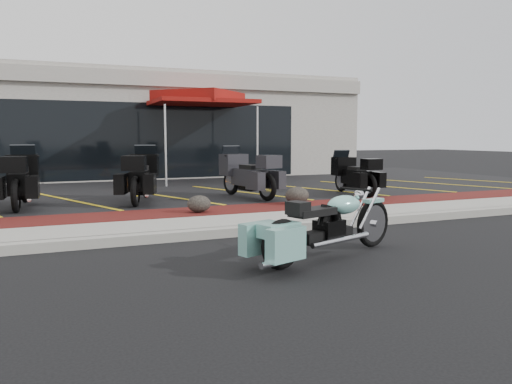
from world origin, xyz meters
name	(u,v)px	position (x,y,z in m)	size (l,w,h in m)	color
ground	(247,247)	(0.00, 0.00, 0.00)	(90.00, 90.00, 0.00)	black
curb	(227,232)	(0.00, 0.90, 0.07)	(24.00, 0.25, 0.15)	gray
sidewalk	(214,225)	(0.00, 1.60, 0.07)	(24.00, 1.20, 0.15)	gray
mulch_bed	(195,215)	(0.00, 2.80, 0.08)	(24.00, 1.20, 0.16)	#3C0E0D
upper_lot	(146,189)	(0.00, 8.20, 0.07)	(26.00, 9.60, 0.15)	black
dealership_building	(117,128)	(0.00, 14.47, 2.01)	(18.00, 8.16, 4.00)	gray
boulder_mid	(199,204)	(0.03, 2.63, 0.33)	(0.47, 0.39, 0.33)	black
boulder_right	(297,195)	(2.37, 2.96, 0.35)	(0.54, 0.45, 0.38)	black
hero_cruiser	(373,216)	(1.72, -0.72, 0.47)	(2.67, 0.68, 0.94)	#80C7BC
touring_black_front	(24,174)	(-3.19, 5.63, 0.81)	(2.27, 0.87, 1.32)	black
touring_black_mid	(146,171)	(-0.48, 5.46, 0.80)	(2.23, 0.85, 1.30)	black
touring_grey	(231,170)	(1.66, 5.29, 0.78)	(2.18, 0.83, 1.27)	#2B2A2F
touring_black_rear	(341,171)	(4.67, 4.81, 0.72)	(1.96, 0.75, 1.14)	black
traffic_cone	(123,181)	(-0.67, 8.21, 0.36)	(0.33, 0.33, 0.42)	orange
popup_canopy	(199,100)	(2.10, 9.63, 2.87)	(3.83, 3.83, 2.99)	silver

